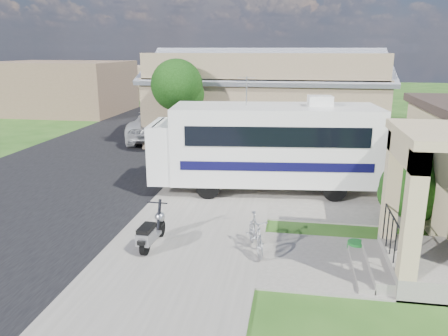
% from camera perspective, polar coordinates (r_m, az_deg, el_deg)
% --- Properties ---
extents(ground, '(120.00, 120.00, 0.00)m').
position_cam_1_polar(ground, '(12.07, 0.40, -9.20)').
color(ground, '#1F4713').
extents(street_slab, '(9.00, 80.00, 0.02)m').
position_cam_1_polar(street_slab, '(23.33, -14.09, 2.51)').
color(street_slab, black).
rests_on(street_slab, ground).
extents(sidewalk_slab, '(4.00, 80.00, 0.06)m').
position_cam_1_polar(sidewalk_slab, '(21.60, 1.96, 2.01)').
color(sidewalk_slab, slate).
rests_on(sidewalk_slab, ground).
extents(driveway_slab, '(7.00, 6.00, 0.05)m').
position_cam_1_polar(driveway_slab, '(16.14, 8.21, -2.82)').
color(driveway_slab, slate).
rests_on(driveway_slab, ground).
extents(walk_slab, '(4.00, 3.00, 0.05)m').
position_cam_1_polar(walk_slab, '(11.11, 15.35, -11.93)').
color(walk_slab, slate).
rests_on(walk_slab, ground).
extents(warehouse, '(12.50, 8.40, 5.04)m').
position_cam_1_polar(warehouse, '(25.05, 5.50, 8.36)').
color(warehouse, '#826C51').
rests_on(warehouse, ground).
extents(distant_bldg_far, '(10.00, 8.00, 4.00)m').
position_cam_1_polar(distant_bldg_far, '(37.92, -20.48, 9.86)').
color(distant_bldg_far, brown).
rests_on(distant_bldg_far, ground).
extents(distant_bldg_near, '(8.00, 7.00, 3.20)m').
position_cam_1_polar(distant_bldg_near, '(47.98, -11.18, 11.01)').
color(distant_bldg_near, '#826C51').
rests_on(distant_bldg_near, ground).
extents(street_tree_a, '(2.44, 2.40, 4.58)m').
position_cam_1_polar(street_tree_a, '(20.69, -5.86, 10.39)').
color(street_tree_a, black).
rests_on(street_tree_a, ground).
extents(street_tree_b, '(2.44, 2.40, 4.73)m').
position_cam_1_polar(street_tree_b, '(30.42, -0.84, 12.31)').
color(street_tree_b, black).
rests_on(street_tree_b, ground).
extents(street_tree_c, '(2.44, 2.40, 4.42)m').
position_cam_1_polar(street_tree_c, '(39.31, 1.55, 12.58)').
color(street_tree_c, black).
rests_on(street_tree_c, ground).
extents(motorhome, '(8.12, 3.31, 4.05)m').
position_cam_1_polar(motorhome, '(15.58, 5.48, 3.15)').
color(motorhome, silver).
rests_on(motorhome, ground).
extents(shrub, '(1.94, 1.85, 2.38)m').
position_cam_1_polar(shrub, '(13.69, 23.45, -2.05)').
color(shrub, black).
rests_on(shrub, ground).
extents(scooter, '(0.57, 1.62, 1.06)m').
position_cam_1_polar(scooter, '(11.44, -9.51, -8.25)').
color(scooter, black).
rests_on(scooter, ground).
extents(bicycle, '(0.89, 1.64, 0.95)m').
position_cam_1_polar(bicycle, '(11.12, 4.15, -8.78)').
color(bicycle, '#9A9BA1').
rests_on(bicycle, ground).
extents(pickup_truck, '(4.01, 6.68, 1.74)m').
position_cam_1_polar(pickup_truck, '(25.17, -8.51, 5.72)').
color(pickup_truck, silver).
rests_on(pickup_truck, ground).
extents(van, '(2.53, 5.70, 1.63)m').
position_cam_1_polar(van, '(32.12, -6.01, 7.77)').
color(van, silver).
rests_on(van, ground).
extents(garden_hose, '(0.43, 0.43, 0.20)m').
position_cam_1_polar(garden_hose, '(11.89, 16.85, -9.78)').
color(garden_hose, '#146521').
rests_on(garden_hose, ground).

